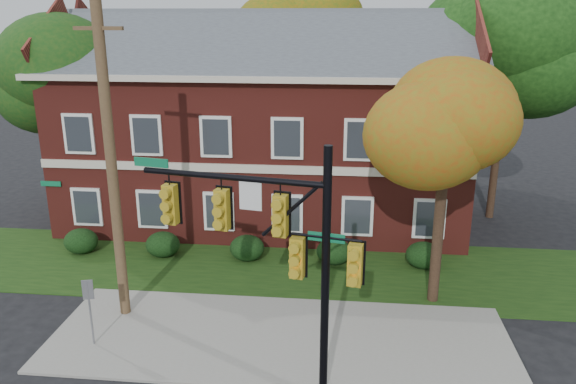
# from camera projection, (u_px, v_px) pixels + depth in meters

# --- Properties ---
(ground) EXTENTS (120.00, 120.00, 0.00)m
(ground) POSITION_uv_depth(u_px,v_px,m) (276.00, 358.00, 16.22)
(ground) COLOR black
(ground) RESTS_ON ground
(sidewalk) EXTENTS (14.00, 5.00, 0.08)m
(sidewalk) POSITION_uv_depth(u_px,v_px,m) (280.00, 338.00, 17.16)
(sidewalk) COLOR gray
(sidewalk) RESTS_ON ground
(grass_strip) EXTENTS (30.00, 6.00, 0.04)m
(grass_strip) POSITION_uv_depth(u_px,v_px,m) (295.00, 269.00, 21.91)
(grass_strip) COLOR #193811
(grass_strip) RESTS_ON ground
(apartment_building) EXTENTS (18.80, 8.80, 9.74)m
(apartment_building) POSITION_uv_depth(u_px,v_px,m) (264.00, 116.00, 26.27)
(apartment_building) COLOR maroon
(apartment_building) RESTS_ON ground
(hedge_far_left) EXTENTS (1.40, 1.26, 1.05)m
(hedge_far_left) POSITION_uv_depth(u_px,v_px,m) (81.00, 241.00, 23.31)
(hedge_far_left) COLOR black
(hedge_far_left) RESTS_ON ground
(hedge_left) EXTENTS (1.40, 1.26, 1.05)m
(hedge_left) POSITION_uv_depth(u_px,v_px,m) (163.00, 244.00, 22.97)
(hedge_left) COLOR black
(hedge_left) RESTS_ON ground
(hedge_center) EXTENTS (1.40, 1.26, 1.05)m
(hedge_center) POSITION_uv_depth(u_px,v_px,m) (247.00, 248.00, 22.62)
(hedge_center) COLOR black
(hedge_center) RESTS_ON ground
(hedge_right) EXTENTS (1.40, 1.26, 1.05)m
(hedge_right) POSITION_uv_depth(u_px,v_px,m) (334.00, 252.00, 22.28)
(hedge_right) COLOR black
(hedge_right) RESTS_ON ground
(hedge_far_right) EXTENTS (1.40, 1.26, 1.05)m
(hedge_far_right) POSITION_uv_depth(u_px,v_px,m) (424.00, 255.00, 21.93)
(hedge_far_right) COLOR black
(hedge_far_right) RESTS_ON ground
(tree_near_right) EXTENTS (4.50, 4.25, 8.58)m
(tree_near_right) POSITION_uv_depth(u_px,v_px,m) (457.00, 110.00, 17.38)
(tree_near_right) COLOR black
(tree_near_right) RESTS_ON ground
(tree_left_rear) EXTENTS (5.40, 5.10, 8.88)m
(tree_left_rear) POSITION_uv_depth(u_px,v_px,m) (50.00, 80.00, 25.67)
(tree_left_rear) COLOR black
(tree_left_rear) RESTS_ON ground
(tree_right_rear) EXTENTS (6.30, 5.95, 10.62)m
(tree_right_rear) POSITION_uv_depth(u_px,v_px,m) (517.00, 48.00, 25.03)
(tree_right_rear) COLOR black
(tree_right_rear) RESTS_ON ground
(tree_far_rear) EXTENTS (6.84, 6.46, 11.52)m
(tree_far_rear) POSITION_uv_depth(u_px,v_px,m) (306.00, 27.00, 32.43)
(tree_far_rear) COLOR black
(tree_far_rear) RESTS_ON ground
(traffic_signal) EXTENTS (5.89, 1.31, 6.67)m
(traffic_signal) POSITION_uv_depth(u_px,v_px,m) (278.00, 243.00, 13.75)
(traffic_signal) COLOR gray
(traffic_signal) RESTS_ON ground
(utility_pole) EXTENTS (1.54, 0.37, 9.90)m
(utility_pole) POSITION_uv_depth(u_px,v_px,m) (112.00, 168.00, 17.14)
(utility_pole) COLOR brown
(utility_pole) RESTS_ON ground
(sign_post) EXTENTS (0.31, 0.12, 2.18)m
(sign_post) POSITION_uv_depth(u_px,v_px,m) (89.00, 302.00, 16.39)
(sign_post) COLOR slate
(sign_post) RESTS_ON ground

